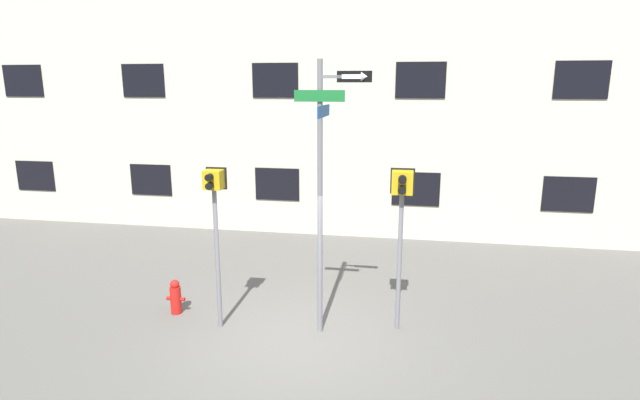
{
  "coord_description": "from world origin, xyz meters",
  "views": [
    {
      "loc": [
        1.74,
        -7.65,
        4.33
      ],
      "look_at": [
        0.3,
        0.45,
        2.42
      ],
      "focal_mm": 28.0,
      "sensor_mm": 36.0,
      "label": 1
    }
  ],
  "objects_px": {
    "street_sign_pole": "(324,177)",
    "pedestrian_signal_right": "(402,204)",
    "fire_hydrant": "(176,297)",
    "pedestrian_signal_left": "(215,207)"
  },
  "relations": [
    {
      "from": "street_sign_pole",
      "to": "fire_hydrant",
      "type": "height_order",
      "value": "street_sign_pole"
    },
    {
      "from": "pedestrian_signal_left",
      "to": "pedestrian_signal_right",
      "type": "height_order",
      "value": "pedestrian_signal_left"
    },
    {
      "from": "pedestrian_signal_left",
      "to": "fire_hydrant",
      "type": "xyz_separation_m",
      "value": [
        -1.04,
        0.38,
        -1.93
      ]
    },
    {
      "from": "street_sign_pole",
      "to": "fire_hydrant",
      "type": "xyz_separation_m",
      "value": [
        -2.94,
        0.23,
        -2.49
      ]
    },
    {
      "from": "street_sign_pole",
      "to": "pedestrian_signal_right",
      "type": "distance_m",
      "value": 1.43
    },
    {
      "from": "street_sign_pole",
      "to": "pedestrian_signal_left",
      "type": "bearing_deg",
      "value": -175.38
    },
    {
      "from": "street_sign_pole",
      "to": "pedestrian_signal_left",
      "type": "relative_size",
      "value": 1.61
    },
    {
      "from": "street_sign_pole",
      "to": "pedestrian_signal_right",
      "type": "relative_size",
      "value": 1.61
    },
    {
      "from": "pedestrian_signal_left",
      "to": "pedestrian_signal_right",
      "type": "bearing_deg",
      "value": 8.67
    },
    {
      "from": "street_sign_pole",
      "to": "pedestrian_signal_right",
      "type": "bearing_deg",
      "value": 14.38
    }
  ]
}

